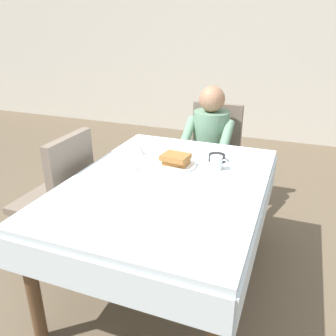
% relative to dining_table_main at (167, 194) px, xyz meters
% --- Properties ---
extents(ground_plane, '(14.00, 14.00, 0.00)m').
position_rel_dining_table_main_xyz_m(ground_plane, '(0.00, 0.00, -0.65)').
color(ground_plane, brown).
extents(back_wall, '(12.00, 0.16, 3.20)m').
position_rel_dining_table_main_xyz_m(back_wall, '(0.00, 3.40, 0.95)').
color(back_wall, beige).
rests_on(back_wall, ground).
extents(dining_table_main, '(1.12, 1.52, 0.74)m').
position_rel_dining_table_main_xyz_m(dining_table_main, '(0.00, 0.00, 0.00)').
color(dining_table_main, silver).
rests_on(dining_table_main, ground).
extents(chair_diner, '(0.44, 0.45, 0.93)m').
position_rel_dining_table_main_xyz_m(chair_diner, '(-0.01, 1.17, -0.12)').
color(chair_diner, '#7A6B5B').
rests_on(chair_diner, ground).
extents(diner_person, '(0.40, 0.43, 1.12)m').
position_rel_dining_table_main_xyz_m(diner_person, '(-0.01, 1.01, 0.02)').
color(diner_person, gray).
rests_on(diner_person, ground).
extents(chair_left_side, '(0.45, 0.44, 0.93)m').
position_rel_dining_table_main_xyz_m(chair_left_side, '(-0.77, 0.00, -0.12)').
color(chair_left_side, '#7A6B5B').
rests_on(chair_left_side, ground).
extents(plate_breakfast, '(0.28, 0.28, 0.02)m').
position_rel_dining_table_main_xyz_m(plate_breakfast, '(-0.04, 0.22, 0.10)').
color(plate_breakfast, white).
rests_on(plate_breakfast, dining_table_main).
extents(breakfast_stack, '(0.18, 0.16, 0.07)m').
position_rel_dining_table_main_xyz_m(breakfast_stack, '(-0.03, 0.22, 0.14)').
color(breakfast_stack, '#A36B33').
rests_on(breakfast_stack, plate_breakfast).
extents(cup_coffee, '(0.11, 0.08, 0.08)m').
position_rel_dining_table_main_xyz_m(cup_coffee, '(0.23, 0.27, 0.13)').
color(cup_coffee, white).
rests_on(cup_coffee, dining_table_main).
extents(bowl_butter, '(0.11, 0.11, 0.04)m').
position_rel_dining_table_main_xyz_m(bowl_butter, '(0.20, 0.41, 0.11)').
color(bowl_butter, black).
rests_on(bowl_butter, dining_table_main).
extents(syrup_pitcher, '(0.08, 0.08, 0.07)m').
position_rel_dining_table_main_xyz_m(syrup_pitcher, '(-0.34, 0.34, 0.13)').
color(syrup_pitcher, silver).
rests_on(syrup_pitcher, dining_table_main).
extents(fork_left_of_plate, '(0.02, 0.18, 0.00)m').
position_rel_dining_table_main_xyz_m(fork_left_of_plate, '(-0.23, 0.20, 0.09)').
color(fork_left_of_plate, silver).
rests_on(fork_left_of_plate, dining_table_main).
extents(knife_right_of_plate, '(0.02, 0.20, 0.00)m').
position_rel_dining_table_main_xyz_m(knife_right_of_plate, '(0.15, 0.20, 0.09)').
color(knife_right_of_plate, silver).
rests_on(knife_right_of_plate, dining_table_main).
extents(spoon_near_edge, '(0.15, 0.02, 0.00)m').
position_rel_dining_table_main_xyz_m(spoon_near_edge, '(-0.02, -0.14, 0.09)').
color(spoon_near_edge, silver).
rests_on(spoon_near_edge, dining_table_main).
extents(napkin_folded, '(0.18, 0.13, 0.01)m').
position_rel_dining_table_main_xyz_m(napkin_folded, '(-0.31, 0.09, 0.09)').
color(napkin_folded, white).
rests_on(napkin_folded, dining_table_main).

